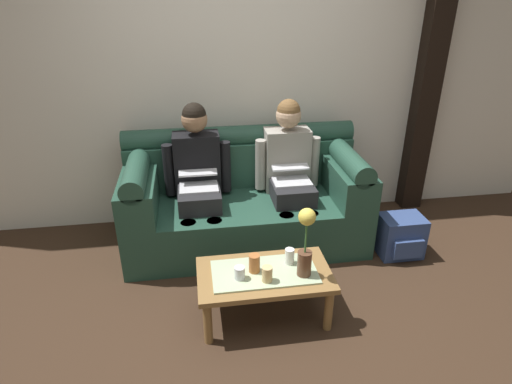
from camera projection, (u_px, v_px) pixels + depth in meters
name	position (u px, v px, depth m)	size (l,w,h in m)	color
ground_plane	(268.00, 330.00, 2.86)	(14.00, 14.00, 0.00)	#382619
back_wall_patterned	(235.00, 62.00, 3.74)	(6.00, 0.12, 2.90)	silver
timber_pillar	(431.00, 60.00, 3.87)	(0.20, 0.20, 2.90)	black
couch	(245.00, 200.00, 3.73)	(2.00, 0.88, 0.96)	#234738
person_left	(198.00, 173.00, 3.55)	(0.56, 0.67, 1.22)	#232326
person_right	(289.00, 168.00, 3.66)	(0.56, 0.67, 1.22)	#232326
coffee_table	(264.00, 278.00, 2.87)	(0.88, 0.50, 0.36)	olive
flower_vase	(306.00, 242.00, 2.71)	(0.11, 0.11, 0.48)	brown
cup_near_left	(240.00, 273.00, 2.76)	(0.07, 0.07, 0.08)	silver
cup_near_right	(254.00, 263.00, 2.82)	(0.07, 0.07, 0.12)	#B26633
cup_far_center	(290.00, 256.00, 2.90)	(0.06, 0.06, 0.11)	white
cup_far_left	(267.00, 274.00, 2.73)	(0.07, 0.07, 0.10)	#DBB77A
backpack_right	(401.00, 236.00, 3.59)	(0.35, 0.30, 0.35)	#33477A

